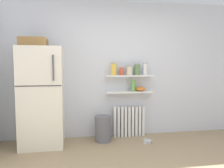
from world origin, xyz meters
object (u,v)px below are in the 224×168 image
at_px(vase, 133,86).
at_px(radiator, 129,121).
at_px(storage_jar_1, 122,71).
at_px(storage_jar_2, 129,71).
at_px(pet_food_bowl, 147,141).
at_px(shelf_bowl, 141,89).
at_px(refrigerator, 42,95).
at_px(storage_jar_3, 137,69).
at_px(trash_bin, 103,129).
at_px(storage_jar_0, 114,69).
at_px(storage_jar_4, 145,69).

bearing_deg(vase, radiator, 158.40).
height_order(storage_jar_1, vase, storage_jar_1).
distance_m(storage_jar_1, storage_jar_2, 0.15).
relative_size(storage_jar_1, pet_food_bowl, 1.01).
bearing_deg(shelf_bowl, refrigerator, -173.36).
height_order(storage_jar_1, storage_jar_3, storage_jar_3).
bearing_deg(storage_jar_3, refrigerator, -173.09).
relative_size(trash_bin, pet_food_bowl, 2.88).
bearing_deg(refrigerator, storage_jar_1, 8.35).
xyz_separation_m(shelf_bowl, pet_food_bowl, (0.01, -0.41, -0.90)).
bearing_deg(trash_bin, refrigerator, -178.78).
bearing_deg(vase, storage_jar_2, 180.00).
xyz_separation_m(storage_jar_0, shelf_bowl, (0.53, 0.00, -0.38)).
relative_size(storage_jar_0, storage_jar_1, 1.45).
height_order(refrigerator, pet_food_bowl, refrigerator).
relative_size(radiator, vase, 2.79).
relative_size(refrigerator, vase, 8.36).
bearing_deg(storage_jar_2, storage_jar_4, 0.00).
xyz_separation_m(storage_jar_4, vase, (-0.23, -0.00, -0.32)).
bearing_deg(storage_jar_1, refrigerator, -171.65).
height_order(radiator, storage_jar_1, storage_jar_1).
xyz_separation_m(storage_jar_2, storage_jar_3, (0.15, 0.00, 0.02)).
height_order(refrigerator, trash_bin, refrigerator).
distance_m(storage_jar_0, storage_jar_2, 0.31).
bearing_deg(storage_jar_0, storage_jar_4, 0.00).
relative_size(radiator, storage_jar_4, 2.58).
distance_m(storage_jar_0, vase, 0.49).
bearing_deg(pet_food_bowl, refrigerator, 173.74).
xyz_separation_m(storage_jar_0, pet_food_bowl, (0.53, -0.41, -1.28)).
bearing_deg(refrigerator, storage_jar_0, 9.33).
xyz_separation_m(refrigerator, radiator, (1.59, 0.24, -0.58)).
relative_size(storage_jar_1, storage_jar_3, 0.72).
height_order(storage_jar_3, shelf_bowl, storage_jar_3).
relative_size(storage_jar_2, storage_jar_4, 0.75).
relative_size(storage_jar_0, vase, 1.08).
xyz_separation_m(storage_jar_2, pet_food_bowl, (0.23, -0.41, -1.25)).
xyz_separation_m(radiator, storage_jar_2, (0.00, -0.03, 0.99)).
bearing_deg(pet_food_bowl, vase, 110.37).
xyz_separation_m(refrigerator, storage_jar_2, (1.59, 0.21, 0.40)).
distance_m(refrigerator, storage_jar_1, 1.50).
bearing_deg(storage_jar_4, storage_jar_2, -180.00).
relative_size(storage_jar_0, trash_bin, 0.51).
bearing_deg(storage_jar_4, radiator, 174.36).
relative_size(storage_jar_4, trash_bin, 0.51).
height_order(storage_jar_0, storage_jar_2, storage_jar_0).
distance_m(radiator, storage_jar_2, 0.99).
bearing_deg(shelf_bowl, pet_food_bowl, -89.13).
distance_m(refrigerator, storage_jar_3, 1.80).
relative_size(refrigerator, storage_jar_3, 8.13).
relative_size(storage_jar_0, shelf_bowl, 1.23).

